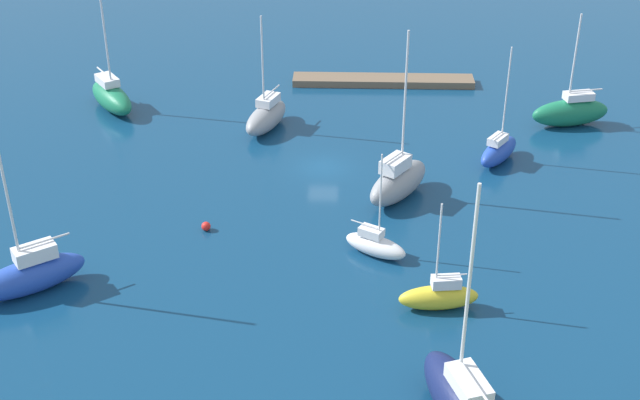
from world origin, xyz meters
TOP-DOWN VIEW (x-y plane):
  - water at (0.00, 0.00)m, footprint 160.00×160.00m
  - pier_dock at (-5.54, -18.63)m, footprint 18.24×2.60m
  - sailboat_gray_lone_south at (5.33, -7.38)m, footprint 4.51×7.08m
  - sailboat_white_along_channel at (-3.97, 13.10)m, footprint 4.78×3.68m
  - sailboat_blue_inner_mooring at (-14.58, -1.41)m, footprint 4.53×5.46m
  - sailboat_green_outer_mooring at (-22.16, -9.03)m, footprint 7.51×3.63m
  - sailboat_yellow_by_breakwater at (-7.83, 19.17)m, footprint 5.20×2.02m
  - sailboat_navy_lone_north at (-8.06, 29.18)m, footprint 4.87×8.21m
  - sailboat_gray_west_end at (-5.90, 5.04)m, footprint 5.96×7.13m
  - sailboat_blue_far_south at (18.37, 18.14)m, footprint 7.23×6.09m
  - sailboat_green_far_north at (20.32, -11.37)m, footprint 6.40×7.61m
  - mooring_buoy_red at (8.21, 10.27)m, footprint 0.67×0.67m

SIDE VIEW (x-z plane):
  - water at x=0.00m, z-range 0.00..0.00m
  - mooring_buoy_red at x=8.21m, z-range 0.00..0.67m
  - pier_dock at x=-5.54m, z-range 0.00..0.71m
  - sailboat_white_along_channel at x=-3.97m, z-range -3.09..4.74m
  - sailboat_yellow_by_breakwater at x=-7.83m, z-range -2.86..4.75m
  - sailboat_blue_inner_mooring at x=-14.58m, z-range -3.91..6.08m
  - sailboat_gray_lone_south at x=5.33m, z-range -4.04..6.56m
  - sailboat_blue_far_south at x=18.37m, z-range -4.92..7.56m
  - sailboat_green_far_north at x=20.32m, z-range -4.92..7.58m
  - sailboat_green_outer_mooring at x=-22.16m, z-range -3.86..6.61m
  - sailboat_gray_west_end at x=-5.90m, z-range -5.16..8.19m
  - sailboat_navy_lone_north at x=-8.06m, z-range -5.55..8.59m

